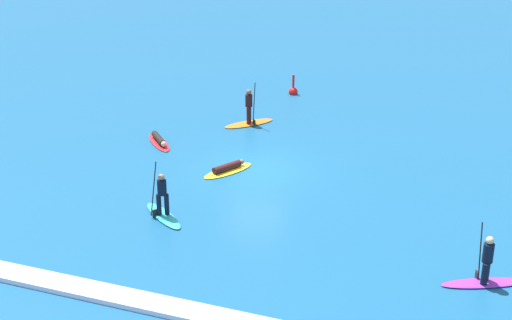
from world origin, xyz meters
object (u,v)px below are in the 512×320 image
at_px(surfer_on_purple_board, 486,271).
at_px(surfer_on_yellow_board, 228,169).
at_px(marker_buoy, 293,91).
at_px(surfer_on_red_board, 159,141).
at_px(surfer_on_teal_board, 163,205).
at_px(surfer_on_orange_board, 249,114).

bearing_deg(surfer_on_purple_board, surfer_on_yellow_board, -50.68).
bearing_deg(surfer_on_yellow_board, marker_buoy, 33.11).
bearing_deg(surfer_on_purple_board, surfer_on_red_board, -50.17).
height_order(surfer_on_purple_board, marker_buoy, surfer_on_purple_board).
height_order(surfer_on_teal_board, surfer_on_yellow_board, surfer_on_teal_board).
bearing_deg(surfer_on_red_board, surfer_on_orange_board, 96.94).
distance_m(surfer_on_purple_board, marker_buoy, 19.81).
bearing_deg(surfer_on_orange_board, surfer_on_yellow_board, -125.30).
height_order(surfer_on_teal_board, surfer_on_red_board, surfer_on_teal_board).
relative_size(surfer_on_red_board, surfer_on_orange_board, 0.92).
height_order(surfer_on_yellow_board, surfer_on_orange_board, surfer_on_orange_board).
xyz_separation_m(surfer_on_yellow_board, surfer_on_orange_board, (-1.10, 5.60, 0.40)).
bearing_deg(surfer_on_purple_board, marker_buoy, -79.41).
relative_size(surfer_on_teal_board, surfer_on_purple_board, 0.84).
bearing_deg(marker_buoy, surfer_on_purple_board, -54.42).
distance_m(surfer_on_yellow_board, surfer_on_red_board, 4.60).
bearing_deg(surfer_on_teal_board, surfer_on_orange_board, -50.99).
relative_size(surfer_on_red_board, marker_buoy, 1.82).
height_order(surfer_on_yellow_board, surfer_on_red_board, surfer_on_yellow_board).
xyz_separation_m(surfer_on_teal_board, marker_buoy, (0.38, 15.46, -0.33)).
xyz_separation_m(surfer_on_purple_board, surfer_on_yellow_board, (-11.11, 5.35, -0.37)).
bearing_deg(surfer_on_red_board, surfer_on_purple_board, 21.38).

